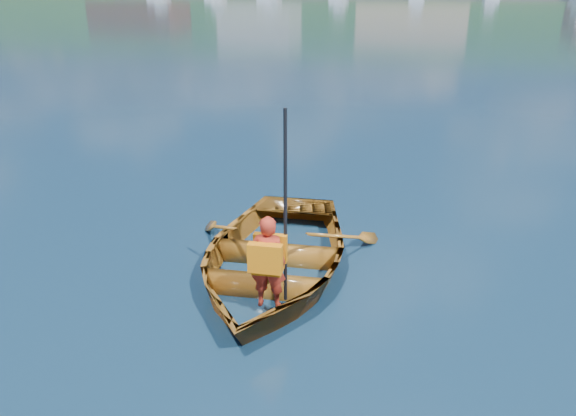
{
  "coord_description": "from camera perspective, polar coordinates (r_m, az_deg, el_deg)",
  "views": [
    {
      "loc": [
        2.14,
        -6.02,
        3.18
      ],
      "look_at": [
        0.69,
        -0.33,
        0.84
      ],
      "focal_mm": 35.0,
      "sensor_mm": 36.0,
      "label": 1
    }
  ],
  "objects": [
    {
      "name": "rowboat",
      "position": [
        6.63,
        -1.61,
        -4.88
      ],
      "size": [
        2.72,
        3.65,
        0.72
      ],
      "color": "brown",
      "rests_on": "ground"
    },
    {
      "name": "ground",
      "position": [
        7.14,
        -4.78,
        -4.8
      ],
      "size": [
        600.0,
        600.0,
        0.0
      ],
      "color": "#0F2F47",
      "rests_on": "ground"
    },
    {
      "name": "child_paddler",
      "position": [
        5.63,
        -2.02,
        -5.27
      ],
      "size": [
        0.38,
        0.36,
        2.02
      ],
      "color": "#AE2B1B",
      "rests_on": "ground"
    }
  ]
}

